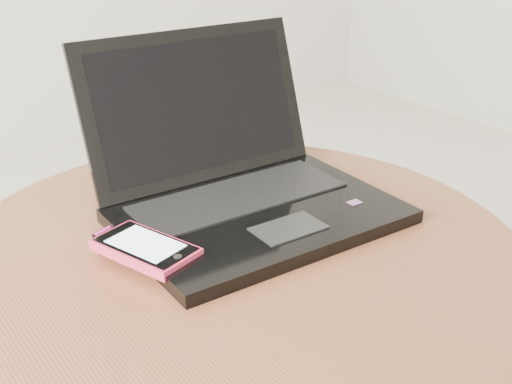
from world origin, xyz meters
TOP-DOWN VIEW (x-y plane):
  - table at (-0.04, 0.06)m, footprint 0.70×0.70m
  - laptop at (0.01, 0.12)m, footprint 0.34×0.31m
  - phone_black at (-0.13, 0.11)m, footprint 0.10×0.14m
  - phone_pink at (-0.15, 0.07)m, footprint 0.09×0.13m

SIDE VIEW (x-z plane):
  - table at x=-0.04m, z-range 0.16..0.71m
  - phone_black at x=-0.13m, z-range 0.55..0.56m
  - phone_pink at x=-0.15m, z-range 0.56..0.58m
  - laptop at x=0.01m, z-range 0.49..0.70m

